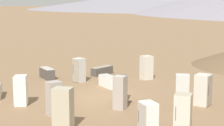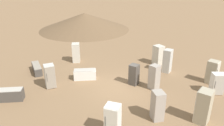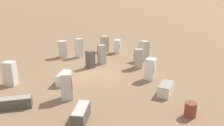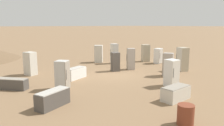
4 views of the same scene
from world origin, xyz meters
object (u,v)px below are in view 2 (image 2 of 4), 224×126
object	(u,v)px
discarded_fridge_5	(217,84)
discarded_fridge_10	(158,55)
discarded_fridge_13	(203,107)
discarded_fridge_8	(10,95)
discarded_fridge_12	(212,72)
discarded_fridge_2	(113,120)
discarded_fridge_7	(50,76)
discarded_fridge_9	(154,77)
discarded_fridge_0	(167,61)
discarded_fridge_4	(158,106)
discarded_fridge_6	(134,74)
discarded_fridge_3	(76,53)
discarded_fridge_11	(85,74)
discarded_fridge_14	(37,69)

from	to	relation	value
discarded_fridge_5	discarded_fridge_10	xyz separation A→B (m)	(4.08, 4.06, 0.13)
discarded_fridge_13	discarded_fridge_5	bearing A→B (deg)	2.28
discarded_fridge_8	discarded_fridge_12	size ratio (longest dim) A/B	1.04
discarded_fridge_2	discarded_fridge_7	world-z (taller)	discarded_fridge_7
discarded_fridge_2	discarded_fridge_13	distance (m)	4.84
discarded_fridge_7	discarded_fridge_8	bearing A→B (deg)	15.28
discarded_fridge_13	discarded_fridge_9	bearing A→B (deg)	65.41
discarded_fridge_10	discarded_fridge_9	bearing A→B (deg)	-47.20
discarded_fridge_10	discarded_fridge_13	distance (m)	8.00
discarded_fridge_0	discarded_fridge_5	bearing A→B (deg)	-110.85
discarded_fridge_4	discarded_fridge_13	world-z (taller)	discarded_fridge_13
discarded_fridge_6	discarded_fridge_7	xyz separation A→B (m)	(-1.91, 5.53, 0.08)
discarded_fridge_4	discarded_fridge_3	bearing A→B (deg)	111.47
discarded_fridge_4	discarded_fridge_9	xyz separation A→B (m)	(3.35, 0.46, 0.04)
discarded_fridge_0	discarded_fridge_4	distance (m)	6.41
discarded_fridge_2	discarded_fridge_12	xyz separation A→B (m)	(7.07, -5.50, 0.04)
discarded_fridge_2	discarded_fridge_11	world-z (taller)	discarded_fridge_2
discarded_fridge_4	discarded_fridge_10	size ratio (longest dim) A/B	0.99
discarded_fridge_2	discarded_fridge_6	world-z (taller)	discarded_fridge_2
discarded_fridge_11	discarded_fridge_10	bearing A→B (deg)	110.22
discarded_fridge_7	discarded_fridge_14	size ratio (longest dim) A/B	0.91
discarded_fridge_8	discarded_fridge_0	bearing A→B (deg)	-74.52
discarded_fridge_7	discarded_fridge_13	xyz separation A→B (m)	(-1.39, -9.73, 0.11)
discarded_fridge_2	discarded_fridge_9	size ratio (longest dim) A/B	0.93
discarded_fridge_10	discarded_fridge_13	xyz separation A→B (m)	(-7.50, -2.81, 0.10)
discarded_fridge_11	discarded_fridge_14	bearing A→B (deg)	-111.99
discarded_fridge_6	discarded_fridge_0	bearing A→B (deg)	70.31
discarded_fridge_12	discarded_fridge_10	bearing A→B (deg)	-95.39
discarded_fridge_0	discarded_fridge_13	distance (m)	6.38
discarded_fridge_14	discarded_fridge_4	bearing A→B (deg)	-61.34
discarded_fridge_6	discarded_fridge_13	size ratio (longest dim) A/B	0.80
discarded_fridge_6	discarded_fridge_11	bearing A→B (deg)	-159.14
discarded_fridge_5	discarded_fridge_13	bearing A→B (deg)	56.50
discarded_fridge_3	discarded_fridge_9	bearing A→B (deg)	-44.80
discarded_fridge_9	discarded_fridge_14	bearing A→B (deg)	121.91
discarded_fridge_3	discarded_fridge_12	distance (m)	11.12
discarded_fridge_4	discarded_fridge_12	xyz separation A→B (m)	(5.30, -3.48, 0.01)
discarded_fridge_2	discarded_fridge_3	distance (m)	10.01
discarded_fridge_5	discarded_fridge_7	world-z (taller)	discarded_fridge_7
discarded_fridge_3	discarded_fridge_7	xyz separation A→B (m)	(-4.82, -0.16, -0.02)
discarded_fridge_2	discarded_fridge_4	xyz separation A→B (m)	(1.77, -2.02, 0.02)
discarded_fridge_5	discarded_fridge_8	distance (m)	13.27
discarded_fridge_11	discarded_fridge_2	bearing A→B (deg)	13.44
discarded_fridge_2	discarded_fridge_10	world-z (taller)	discarded_fridge_10
discarded_fridge_8	discarded_fridge_13	bearing A→B (deg)	-106.81
discarded_fridge_6	discarded_fridge_10	world-z (taller)	discarded_fridge_10
discarded_fridge_0	discarded_fridge_6	bearing A→B (deg)	159.47
discarded_fridge_3	discarded_fridge_0	bearing A→B (deg)	-21.63
discarded_fridge_10	discarded_fridge_5	bearing A→B (deg)	-2.55
discarded_fridge_11	discarded_fridge_6	bearing A→B (deg)	71.74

